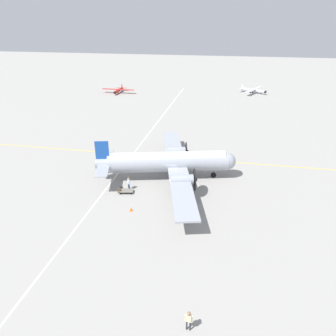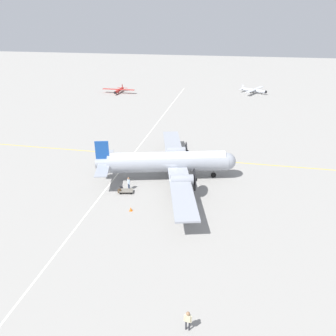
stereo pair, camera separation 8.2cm
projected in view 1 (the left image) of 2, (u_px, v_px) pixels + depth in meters
ground_plane at (168, 178)px, 42.93m from camera, size 300.00×300.00×0.00m
apron_line_eastwest at (177, 158)px, 49.18m from camera, size 120.00×0.16×0.01m
apron_line_northsouth at (118, 174)px, 44.14m from camera, size 0.16×120.00×0.01m
airliner_main at (171, 162)px, 41.94m from camera, size 18.13×25.93×5.36m
crew_foreground at (189, 319)px, 21.80m from camera, size 0.56×0.26×1.63m
passenger_boarding at (129, 182)px, 39.82m from camera, size 0.41×0.43×1.62m
suitcase_near_door at (121, 188)px, 39.91m from camera, size 0.44×0.18×0.55m
suitcase_upright_spare at (119, 191)px, 39.28m from camera, size 0.39×0.15×0.57m
baggage_cart at (126, 191)px, 39.35m from camera, size 1.83×1.31×0.56m
light_aircraft_distant at (118, 90)px, 90.46m from camera, size 9.10×6.73×1.80m
light_aircraft_taxiing at (254, 90)px, 90.35m from camera, size 7.45×9.55×1.95m
traffic_cone at (131, 209)px, 35.70m from camera, size 0.35×0.35×0.46m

